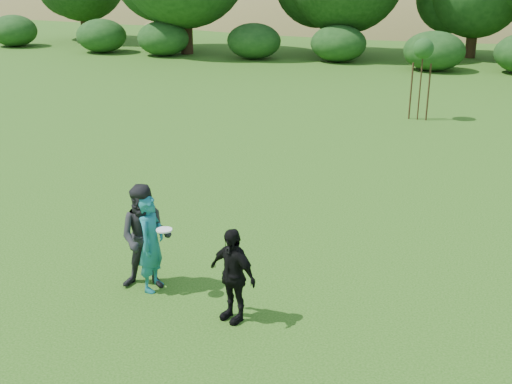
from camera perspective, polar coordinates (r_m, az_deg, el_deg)
ground at (r=10.65m, az=-5.56°, el=-10.87°), size 120.00×120.00×0.00m
player_teal at (r=11.16m, az=-9.29°, el=-4.50°), size 0.44×0.65×1.74m
player_grey at (r=11.19m, az=-9.77°, el=-4.01°), size 1.10×0.96×1.90m
player_black at (r=10.15m, az=-2.11°, el=-7.37°), size 1.00×0.71×1.57m
frisbee at (r=10.75m, az=-8.17°, el=-3.36°), size 0.27×0.27×0.03m
sapling at (r=23.31m, az=14.65°, el=12.04°), size 0.70×0.70×2.85m
hillside at (r=78.75m, az=16.03°, el=6.65°), size 150.00×72.00×52.00m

